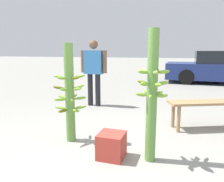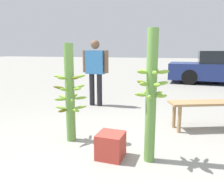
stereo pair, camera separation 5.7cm
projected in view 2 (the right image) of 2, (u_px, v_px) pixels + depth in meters
ground_plane at (97, 160)px, 2.73m from camera, size 80.00×80.00×0.00m
banana_stalk_left at (70, 93)px, 3.22m from camera, size 0.49×0.50×1.46m
banana_stalk_center at (151, 96)px, 2.58m from camera, size 0.39×0.40×1.60m
vendor_person at (95, 68)px, 5.30m from camera, size 0.67×0.21×1.60m
market_bench at (208, 106)px, 3.75m from camera, size 1.35×0.84×0.49m
produce_crate at (111, 145)px, 2.78m from camera, size 0.32×0.32×0.32m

